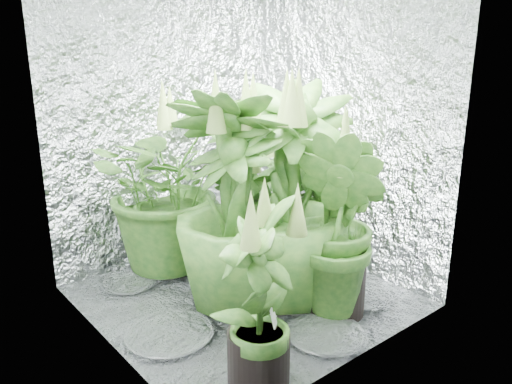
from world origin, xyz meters
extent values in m
plane|color=white|center=(0.00, 0.00, 0.00)|extent=(1.60, 1.60, 0.00)
cube|color=white|center=(0.00, 0.80, 1.00)|extent=(1.60, 0.02, 2.00)
cube|color=white|center=(0.00, -0.80, 1.00)|extent=(1.60, 0.02, 2.00)
cube|color=white|center=(-0.80, 0.00, 1.00)|extent=(0.02, 1.60, 2.00)
cube|color=white|center=(0.80, 0.00, 1.00)|extent=(0.02, 1.60, 2.00)
cylinder|color=black|center=(-0.11, 0.61, 0.13)|extent=(0.29, 0.29, 0.26)
cylinder|color=#4B331C|center=(-0.11, 0.61, 0.24)|extent=(0.27, 0.27, 0.03)
imported|color=#163F14|center=(-0.11, 0.61, 0.58)|extent=(1.12, 1.12, 1.10)
cone|color=olive|center=(-0.11, 0.61, 1.07)|extent=(0.09, 0.09, 0.26)
cylinder|color=black|center=(0.15, 0.18, 0.11)|extent=(0.25, 0.25, 0.23)
cylinder|color=#4B331C|center=(0.15, 0.18, 0.21)|extent=(0.23, 0.23, 0.03)
imported|color=#163F14|center=(0.15, 0.18, 0.45)|extent=(0.58, 0.58, 0.84)
cone|color=olive|center=(0.15, 0.18, 0.82)|extent=(0.08, 0.08, 0.23)
cylinder|color=black|center=(0.64, 0.08, 0.12)|extent=(0.27, 0.27, 0.24)
cylinder|color=#4B331C|center=(0.64, 0.08, 0.23)|extent=(0.25, 0.25, 0.03)
imported|color=#163F14|center=(0.64, 0.08, 0.47)|extent=(0.57, 0.57, 0.89)
cone|color=olive|center=(0.64, 0.08, 0.86)|extent=(0.09, 0.09, 0.24)
cylinder|color=black|center=(-0.11, -0.06, 0.14)|extent=(0.32, 0.32, 0.28)
cylinder|color=#4B331C|center=(-0.11, -0.06, 0.27)|extent=(0.29, 0.29, 0.03)
imported|color=#163F14|center=(-0.11, -0.06, 0.62)|extent=(0.92, 0.92, 1.17)
cone|color=olive|center=(-0.11, -0.06, 1.14)|extent=(0.10, 0.10, 0.28)
cylinder|color=black|center=(0.42, 0.26, 0.12)|extent=(0.26, 0.26, 0.23)
cylinder|color=#4B331C|center=(0.42, 0.26, 0.22)|extent=(0.24, 0.24, 0.03)
imported|color=#163F14|center=(0.42, 0.26, 0.47)|extent=(0.92, 0.92, 0.88)
cone|color=olive|center=(0.42, 0.26, 0.85)|extent=(0.08, 0.08, 0.23)
cylinder|color=black|center=(-0.42, -0.64, 0.12)|extent=(0.27, 0.27, 0.24)
cylinder|color=#4B331C|center=(-0.42, -0.64, 0.22)|extent=(0.25, 0.25, 0.03)
imported|color=#163F14|center=(-0.42, -0.64, 0.44)|extent=(0.60, 0.60, 0.81)
cone|color=olive|center=(-0.42, -0.64, 0.79)|extent=(0.09, 0.09, 0.24)
cylinder|color=black|center=(0.27, -0.45, 0.14)|extent=(0.32, 0.32, 0.28)
cylinder|color=#4B331C|center=(0.27, -0.45, 0.27)|extent=(0.29, 0.29, 0.03)
imported|color=#163F14|center=(0.27, -0.45, 0.53)|extent=(0.62, 0.62, 0.98)
cone|color=olive|center=(0.27, -0.45, 0.95)|extent=(0.10, 0.10, 0.28)
cylinder|color=black|center=(0.15, -0.19, 0.14)|extent=(0.32, 0.32, 0.29)
cylinder|color=#4B331C|center=(0.15, -0.19, 0.27)|extent=(0.30, 0.30, 0.03)
imported|color=#163F14|center=(0.15, -0.19, 0.63)|extent=(0.94, 0.94, 1.19)
cone|color=olive|center=(0.15, -0.19, 1.16)|extent=(0.10, 0.10, 0.29)
cylinder|color=black|center=(0.64, 0.53, 0.04)|extent=(0.13, 0.13, 0.07)
cylinder|color=black|center=(0.64, 0.53, 0.18)|extent=(0.11, 0.11, 0.09)
cylinder|color=#4C4C51|center=(0.59, 0.51, 0.18)|extent=(0.08, 0.27, 0.27)
torus|color=#4C4C51|center=(0.59, 0.51, 0.18)|extent=(0.08, 0.28, 0.28)
cube|color=white|center=(-0.37, -0.67, 0.30)|extent=(0.06, 0.05, 0.09)
camera|label=1|loc=(-1.61, -2.05, 1.38)|focal=35.00mm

